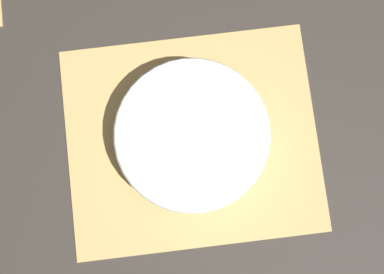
# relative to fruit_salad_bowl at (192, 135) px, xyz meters

# --- Properties ---
(ground_plane) EXTENTS (6.00, 6.00, 0.00)m
(ground_plane) POSITION_rel_fruit_salad_bowl_xyz_m (0.00, 0.00, -0.04)
(ground_plane) COLOR #2D2823
(bamboo_mat_center) EXTENTS (0.40, 0.34, 0.01)m
(bamboo_mat_center) POSITION_rel_fruit_salad_bowl_xyz_m (0.00, 0.00, -0.04)
(bamboo_mat_center) COLOR tan
(bamboo_mat_center) RESTS_ON ground_plane
(fruit_salad_bowl) EXTENTS (0.24, 0.24, 0.06)m
(fruit_salad_bowl) POSITION_rel_fruit_salad_bowl_xyz_m (0.00, 0.00, 0.00)
(fruit_salad_bowl) COLOR silver
(fruit_salad_bowl) RESTS_ON bamboo_mat_center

